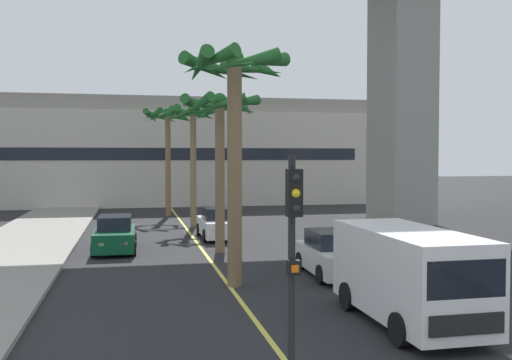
{
  "coord_description": "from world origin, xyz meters",
  "views": [
    {
      "loc": [
        -3.02,
        -0.25,
        4.18
      ],
      "look_at": [
        0.0,
        14.0,
        3.59
      ],
      "focal_mm": 40.97,
      "sensor_mm": 36.0,
      "label": 1
    }
  ],
  "objects_px": {
    "car_queue_second": "(218,224)",
    "traffic_light_median_near": "(293,248)",
    "car_queue_front": "(115,235)",
    "delivery_van": "(408,273)",
    "palm_tree_near_median": "(193,126)",
    "car_queue_third": "(332,255)",
    "palm_tree_farthest_median": "(234,99)",
    "palm_tree_far_median": "(167,127)",
    "palm_tree_mid_median": "(220,124)"
  },
  "relations": [
    {
      "from": "car_queue_second",
      "to": "traffic_light_median_near",
      "type": "distance_m",
      "value": 20.59
    },
    {
      "from": "car_queue_third",
      "to": "traffic_light_median_near",
      "type": "xyz_separation_m",
      "value": [
        -4.33,
        -10.36,
        1.99
      ]
    },
    {
      "from": "car_queue_third",
      "to": "palm_tree_mid_median",
      "type": "xyz_separation_m",
      "value": [
        -3.14,
        5.65,
        4.84
      ]
    },
    {
      "from": "palm_tree_near_median",
      "to": "delivery_van",
      "type": "bearing_deg",
      "value": -81.71
    },
    {
      "from": "car_queue_front",
      "to": "delivery_van",
      "type": "xyz_separation_m",
      "value": [
        7.43,
        -12.94,
        0.57
      ]
    },
    {
      "from": "palm_tree_farthest_median",
      "to": "palm_tree_near_median",
      "type": "bearing_deg",
      "value": 88.67
    },
    {
      "from": "car_queue_third",
      "to": "car_queue_second",
      "type": "bearing_deg",
      "value": 104.48
    },
    {
      "from": "car_queue_third",
      "to": "delivery_van",
      "type": "distance_m",
      "value": 6.1
    },
    {
      "from": "car_queue_third",
      "to": "palm_tree_mid_median",
      "type": "height_order",
      "value": "palm_tree_mid_median"
    },
    {
      "from": "traffic_light_median_near",
      "to": "palm_tree_near_median",
      "type": "bearing_deg",
      "value": 87.67
    },
    {
      "from": "car_queue_third",
      "to": "delivery_van",
      "type": "relative_size",
      "value": 0.78
    },
    {
      "from": "car_queue_front",
      "to": "palm_tree_farthest_median",
      "type": "bearing_deg",
      "value": -63.26
    },
    {
      "from": "car_queue_second",
      "to": "car_queue_third",
      "type": "relative_size",
      "value": 1.0
    },
    {
      "from": "traffic_light_median_near",
      "to": "car_queue_third",
      "type": "bearing_deg",
      "value": 67.32
    },
    {
      "from": "car_queue_front",
      "to": "palm_tree_near_median",
      "type": "bearing_deg",
      "value": 62.84
    },
    {
      "from": "car_queue_second",
      "to": "palm_tree_farthest_median",
      "type": "distance_m",
      "value": 12.27
    },
    {
      "from": "car_queue_second",
      "to": "palm_tree_farthest_median",
      "type": "bearing_deg",
      "value": -95.52
    },
    {
      "from": "palm_tree_far_median",
      "to": "car_queue_front",
      "type": "bearing_deg",
      "value": -102.16
    },
    {
      "from": "delivery_van",
      "to": "palm_tree_mid_median",
      "type": "bearing_deg",
      "value": 104.18
    },
    {
      "from": "car_queue_second",
      "to": "car_queue_third",
      "type": "height_order",
      "value": "same"
    },
    {
      "from": "car_queue_front",
      "to": "palm_tree_mid_median",
      "type": "xyz_separation_m",
      "value": [
        4.47,
        -1.21,
        4.84
      ]
    },
    {
      "from": "palm_tree_near_median",
      "to": "palm_tree_far_median",
      "type": "distance_m",
      "value": 6.4
    },
    {
      "from": "palm_tree_near_median",
      "to": "palm_tree_mid_median",
      "type": "xyz_separation_m",
      "value": [
        0.15,
        -9.63,
        -0.41
      ]
    },
    {
      "from": "car_queue_second",
      "to": "traffic_light_median_near",
      "type": "bearing_deg",
      "value": -94.85
    },
    {
      "from": "palm_tree_mid_median",
      "to": "palm_tree_far_median",
      "type": "height_order",
      "value": "palm_tree_far_median"
    },
    {
      "from": "delivery_van",
      "to": "palm_tree_far_median",
      "type": "bearing_deg",
      "value": 98.76
    },
    {
      "from": "car_queue_third",
      "to": "delivery_van",
      "type": "bearing_deg",
      "value": -91.65
    },
    {
      "from": "delivery_van",
      "to": "palm_tree_farthest_median",
      "type": "distance_m",
      "value": 7.79
    },
    {
      "from": "car_queue_second",
      "to": "car_queue_third",
      "type": "xyz_separation_m",
      "value": [
        2.6,
        -10.06,
        0.0
      ]
    },
    {
      "from": "car_queue_second",
      "to": "traffic_light_median_near",
      "type": "height_order",
      "value": "traffic_light_median_near"
    },
    {
      "from": "car_queue_third",
      "to": "palm_tree_farthest_median",
      "type": "distance_m",
      "value": 6.51
    },
    {
      "from": "car_queue_front",
      "to": "palm_tree_far_median",
      "type": "height_order",
      "value": "palm_tree_far_median"
    },
    {
      "from": "traffic_light_median_near",
      "to": "palm_tree_far_median",
      "type": "height_order",
      "value": "palm_tree_far_median"
    },
    {
      "from": "palm_tree_mid_median",
      "to": "palm_tree_far_median",
      "type": "xyz_separation_m",
      "value": [
        -1.3,
        15.93,
        0.62
      ]
    },
    {
      "from": "palm_tree_near_median",
      "to": "palm_tree_far_median",
      "type": "xyz_separation_m",
      "value": [
        -1.15,
        6.29,
        0.21
      ]
    },
    {
      "from": "palm_tree_near_median",
      "to": "traffic_light_median_near",
      "type": "bearing_deg",
      "value": -92.33
    },
    {
      "from": "car_queue_third",
      "to": "palm_tree_near_median",
      "type": "xyz_separation_m",
      "value": [
        -3.29,
        15.29,
        5.25
      ]
    },
    {
      "from": "delivery_van",
      "to": "car_queue_front",
      "type": "bearing_deg",
      "value": 119.87
    },
    {
      "from": "car_queue_second",
      "to": "palm_tree_farthest_median",
      "type": "relative_size",
      "value": 0.54
    },
    {
      "from": "palm_tree_farthest_median",
      "to": "delivery_van",
      "type": "bearing_deg",
      "value": -55.69
    },
    {
      "from": "car_queue_front",
      "to": "car_queue_third",
      "type": "height_order",
      "value": "same"
    },
    {
      "from": "delivery_van",
      "to": "palm_tree_far_median",
      "type": "relative_size",
      "value": 0.7
    },
    {
      "from": "palm_tree_far_median",
      "to": "palm_tree_farthest_median",
      "type": "height_order",
      "value": "palm_tree_farthest_median"
    },
    {
      "from": "car_queue_third",
      "to": "palm_tree_farthest_median",
      "type": "height_order",
      "value": "palm_tree_farthest_median"
    },
    {
      "from": "traffic_light_median_near",
      "to": "palm_tree_far_median",
      "type": "relative_size",
      "value": 0.56
    },
    {
      "from": "car_queue_second",
      "to": "palm_tree_mid_median",
      "type": "relative_size",
      "value": 0.6
    },
    {
      "from": "palm_tree_far_median",
      "to": "palm_tree_farthest_median",
      "type": "relative_size",
      "value": 1.0
    },
    {
      "from": "car_queue_second",
      "to": "delivery_van",
      "type": "bearing_deg",
      "value": -81.46
    },
    {
      "from": "delivery_van",
      "to": "traffic_light_median_near",
      "type": "relative_size",
      "value": 1.25
    },
    {
      "from": "palm_tree_farthest_median",
      "to": "palm_tree_far_median",
      "type": "bearing_deg",
      "value": 91.97
    }
  ]
}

